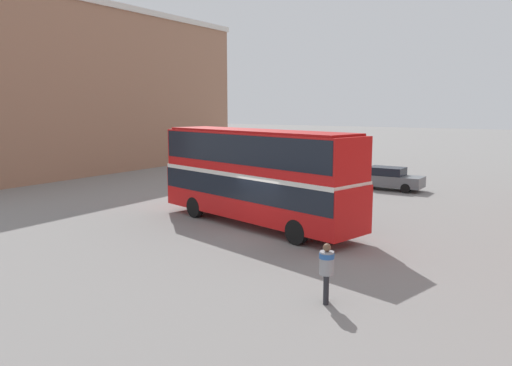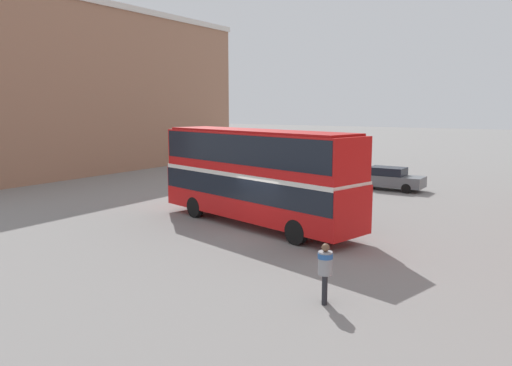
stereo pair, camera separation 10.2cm
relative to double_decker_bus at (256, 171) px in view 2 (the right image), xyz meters
name	(u,v)px [view 2 (the right image)]	position (x,y,z in m)	size (l,w,h in m)	color
ground_plane	(260,234)	(1.06, -1.34, -2.59)	(240.00, 240.00, 0.00)	gray
building_row_left	(76,90)	(-25.18, 9.69, 4.45)	(10.44, 32.48, 14.05)	#9E7056
double_decker_bus	(256,171)	(0.00, 0.00, 0.00)	(11.46, 5.18, 4.50)	red
pedestrian_foreground	(325,267)	(6.76, -6.92, -1.52)	(0.57, 0.57, 1.75)	#232328
parked_car_kerb_near	(389,178)	(2.02, 13.54, -1.82)	(4.49, 1.87, 1.53)	slate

